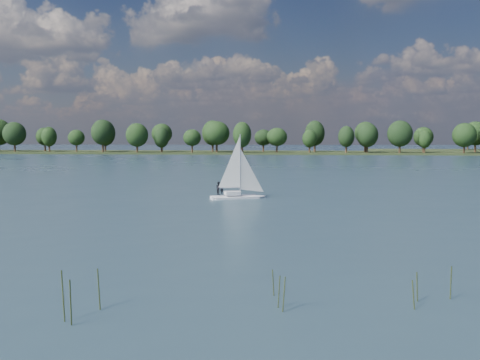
# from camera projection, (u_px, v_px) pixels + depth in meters

# --- Properties ---
(ground) EXTENTS (700.00, 700.00, 0.00)m
(ground) POSITION_uv_depth(u_px,v_px,m) (270.00, 168.00, 134.56)
(ground) COLOR #233342
(ground) RESTS_ON ground
(far_shore) EXTENTS (660.00, 40.00, 1.50)m
(far_shore) POSITION_uv_depth(u_px,v_px,m) (277.00, 153.00, 245.76)
(far_shore) COLOR black
(far_shore) RESTS_ON ground
(sailboat) EXTENTS (6.70, 4.13, 8.55)m
(sailboat) POSITION_uv_depth(u_px,v_px,m) (235.00, 180.00, 67.42)
(sailboat) COLOR silver
(sailboat) RESTS_ON ground
(treeline) EXTENTS (562.84, 74.05, 17.99)m
(treeline) POSITION_uv_depth(u_px,v_px,m) (279.00, 136.00, 241.46)
(treeline) COLOR black
(treeline) RESTS_ON ground
(reeds) EXTENTS (57.55, 12.11, 2.18)m
(reeds) POSITION_uv_depth(u_px,v_px,m) (186.00, 285.00, 25.46)
(reeds) COLOR #283316
(reeds) RESTS_ON ground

